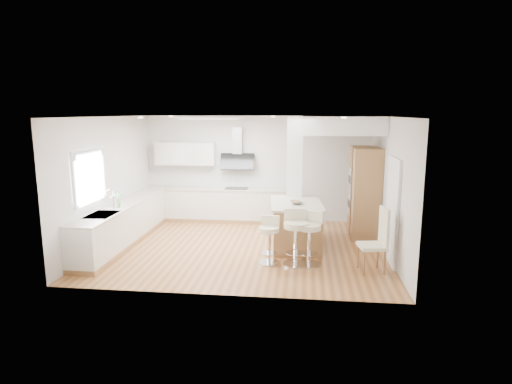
# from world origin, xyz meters

# --- Properties ---
(ground) EXTENTS (6.00, 6.00, 0.00)m
(ground) POSITION_xyz_m (0.00, 0.00, 0.00)
(ground) COLOR #AB703F
(ground) RESTS_ON ground
(ceiling) EXTENTS (6.00, 5.00, 0.02)m
(ceiling) POSITION_xyz_m (0.00, 0.00, 0.00)
(ceiling) COLOR white
(ceiling) RESTS_ON ground
(wall_back) EXTENTS (6.00, 0.04, 2.80)m
(wall_back) POSITION_xyz_m (0.00, 2.50, 1.40)
(wall_back) COLOR beige
(wall_back) RESTS_ON ground
(wall_left) EXTENTS (0.04, 5.00, 2.80)m
(wall_left) POSITION_xyz_m (-3.00, 0.00, 1.40)
(wall_left) COLOR beige
(wall_left) RESTS_ON ground
(wall_right) EXTENTS (0.04, 5.00, 2.80)m
(wall_right) POSITION_xyz_m (3.00, 0.00, 1.40)
(wall_right) COLOR beige
(wall_right) RESTS_ON ground
(skylight) EXTENTS (4.10, 2.10, 0.06)m
(skylight) POSITION_xyz_m (-0.79, 0.60, 2.77)
(skylight) COLOR white
(skylight) RESTS_ON ground
(window_left) EXTENTS (0.06, 1.28, 1.07)m
(window_left) POSITION_xyz_m (-2.96, -0.90, 1.69)
(window_left) COLOR white
(window_left) RESTS_ON ground
(doorway_right) EXTENTS (0.05, 1.00, 2.10)m
(doorway_right) POSITION_xyz_m (2.97, -0.60, 1.00)
(doorway_right) COLOR #453E36
(doorway_right) RESTS_ON ground
(counter_left) EXTENTS (0.63, 4.50, 1.35)m
(counter_left) POSITION_xyz_m (-2.70, 0.23, 0.46)
(counter_left) COLOR #9D7243
(counter_left) RESTS_ON ground
(counter_back) EXTENTS (3.62, 0.63, 2.50)m
(counter_back) POSITION_xyz_m (-0.91, 2.22, 0.70)
(counter_back) COLOR #9D7243
(counter_back) RESTS_ON ground
(pillar) EXTENTS (0.35, 0.35, 2.80)m
(pillar) POSITION_xyz_m (1.05, 0.95, 1.40)
(pillar) COLOR white
(pillar) RESTS_ON ground
(soffit) EXTENTS (1.78, 2.20, 0.40)m
(soffit) POSITION_xyz_m (2.10, 1.40, 2.60)
(soffit) COLOR white
(soffit) RESTS_ON ground
(oven_column) EXTENTS (0.63, 1.21, 2.10)m
(oven_column) POSITION_xyz_m (2.68, 1.23, 1.05)
(oven_column) COLOR #9D7243
(oven_column) RESTS_ON ground
(peninsula) EXTENTS (1.20, 1.70, 1.06)m
(peninsula) POSITION_xyz_m (1.11, 0.18, 0.50)
(peninsula) COLOR #9D7243
(peninsula) RESTS_ON ground
(bar_stool_a) EXTENTS (0.45, 0.45, 0.92)m
(bar_stool_a) POSITION_xyz_m (0.62, -0.92, 0.52)
(bar_stool_a) COLOR silver
(bar_stool_a) RESTS_ON ground
(bar_stool_b) EXTENTS (0.54, 0.54, 1.08)m
(bar_stool_b) POSITION_xyz_m (1.13, -0.96, 0.61)
(bar_stool_b) COLOR silver
(bar_stool_b) RESTS_ON ground
(bar_stool_c) EXTENTS (0.62, 0.62, 1.04)m
(bar_stool_c) POSITION_xyz_m (1.40, -0.95, 0.58)
(bar_stool_c) COLOR silver
(bar_stool_c) RESTS_ON ground
(dining_chair) EXTENTS (0.54, 0.54, 1.20)m
(dining_chair) POSITION_xyz_m (2.63, -1.15, 0.64)
(dining_chair) COLOR beige
(dining_chair) RESTS_ON ground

